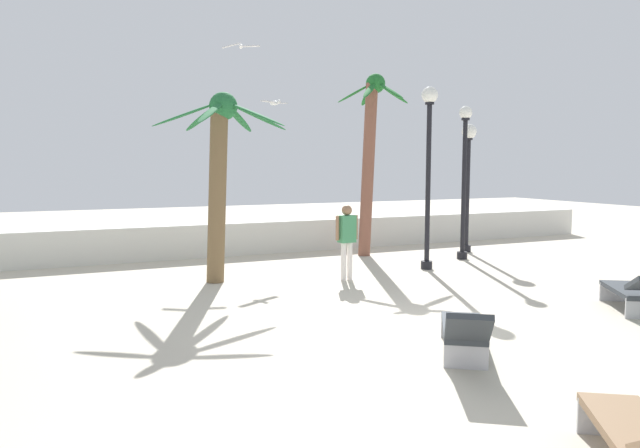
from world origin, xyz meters
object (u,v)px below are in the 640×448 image
(palm_tree_0, at_px, (220,163))
(lamp_post_0, at_px, (468,165))
(lamp_post_2, at_px, (464,169))
(lounge_chair_1, at_px, (634,290))
(lamp_post_1, at_px, (429,153))
(lounge_chair_2, at_px, (464,330))
(palm_tree_1, at_px, (370,146))
(guest_0, at_px, (347,235))
(seagull_0, at_px, (275,103))
(seagull_1, at_px, (241,46))

(palm_tree_0, distance_m, lamp_post_0, 7.82)
(lamp_post_2, bearing_deg, lounge_chair_1, -98.91)
(lamp_post_0, height_order, lamp_post_1, lamp_post_1)
(lamp_post_1, bearing_deg, lounge_chair_2, -120.17)
(lounge_chair_2, bearing_deg, palm_tree_1, 69.35)
(palm_tree_1, bearing_deg, guest_0, -126.69)
(lamp_post_2, relative_size, seagull_0, 4.22)
(lounge_chair_1, relative_size, lounge_chair_2, 1.00)
(lamp_post_1, distance_m, lamp_post_2, 2.01)
(lamp_post_0, height_order, lamp_post_2, lamp_post_2)
(lamp_post_0, relative_size, lamp_post_2, 0.91)
(lounge_chair_2, bearing_deg, seagull_1, 88.11)
(palm_tree_1, xyz_separation_m, lounge_chair_2, (-3.12, -8.28, -2.70))
(lamp_post_1, xyz_separation_m, lounge_chair_2, (-3.35, -5.77, -2.45))
(palm_tree_1, bearing_deg, seagull_0, 157.21)
(palm_tree_0, xyz_separation_m, lamp_post_1, (5.02, -0.54, 0.24))
(seagull_0, relative_size, seagull_1, 0.85)
(seagull_0, bearing_deg, palm_tree_0, -127.87)
(palm_tree_1, relative_size, lamp_post_2, 1.23)
(palm_tree_1, relative_size, seagull_0, 5.21)
(lamp_post_0, xyz_separation_m, lamp_post_2, (-0.93, -1.01, -0.10))
(palm_tree_1, relative_size, lounge_chair_2, 2.73)
(palm_tree_0, distance_m, lounge_chair_1, 8.37)
(lamp_post_1, distance_m, seagull_1, 7.33)
(lounge_chair_1, distance_m, guest_0, 5.67)
(lamp_post_2, distance_m, lounge_chair_2, 8.64)
(palm_tree_0, bearing_deg, seagull_1, 68.76)
(lamp_post_1, bearing_deg, palm_tree_1, 95.24)
(lounge_chair_1, height_order, seagull_0, seagull_0)
(palm_tree_0, relative_size, palm_tree_1, 0.81)
(guest_0, relative_size, seagull_1, 1.46)
(palm_tree_0, bearing_deg, lounge_chair_1, -43.60)
(seagull_0, bearing_deg, lounge_chair_2, -94.13)
(palm_tree_0, height_order, lamp_post_0, palm_tree_0)
(lamp_post_0, xyz_separation_m, lounge_chair_2, (-6.04, -7.66, -2.16))
(lounge_chair_1, relative_size, seagull_1, 1.61)
(palm_tree_1, relative_size, guest_0, 3.03)
(lamp_post_0, xyz_separation_m, lamp_post_1, (-2.69, -1.90, 0.29))
(palm_tree_0, xyz_separation_m, lamp_post_0, (7.71, 1.36, -0.05))
(lamp_post_1, distance_m, lounge_chair_1, 5.65)
(palm_tree_0, bearing_deg, palm_tree_1, 22.43)
(lamp_post_0, bearing_deg, lamp_post_1, -144.81)
(palm_tree_0, xyz_separation_m, lounge_chair_2, (1.66, -6.31, -2.22))
(lounge_chair_1, height_order, lounge_chair_2, lounge_chair_2)
(lamp_post_2, bearing_deg, lamp_post_0, 47.54)
(lamp_post_0, distance_m, lounge_chair_1, 7.49)
(guest_0, bearing_deg, palm_tree_0, 159.50)
(lounge_chair_1, xyz_separation_m, seagull_1, (-3.81, 10.83, 5.79))
(palm_tree_1, bearing_deg, palm_tree_0, -157.57)
(palm_tree_1, distance_m, lounge_chair_1, 8.08)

